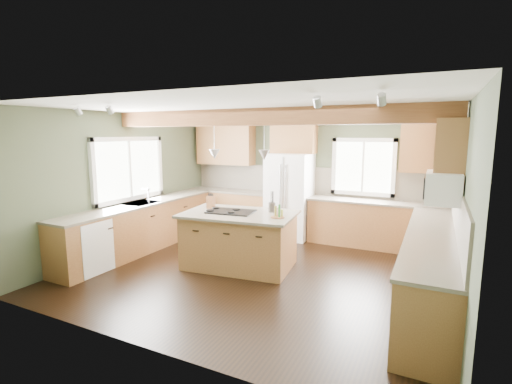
% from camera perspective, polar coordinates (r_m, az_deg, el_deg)
% --- Properties ---
extents(floor, '(5.60, 5.60, 0.00)m').
position_cam_1_polar(floor, '(6.17, 0.46, -12.06)').
color(floor, black).
rests_on(floor, ground).
extents(ceiling, '(5.60, 5.60, 0.00)m').
position_cam_1_polar(ceiling, '(5.77, 0.50, 12.79)').
color(ceiling, silver).
rests_on(ceiling, wall_back).
extents(wall_back, '(5.60, 0.00, 5.60)m').
position_cam_1_polar(wall_back, '(8.14, 8.13, 2.42)').
color(wall_back, '#47513A').
rests_on(wall_back, ground).
extents(wall_left, '(0.00, 5.00, 5.00)m').
position_cam_1_polar(wall_left, '(7.47, -19.27, 1.43)').
color(wall_left, '#47513A').
rests_on(wall_left, ground).
extents(wall_right, '(0.00, 5.00, 5.00)m').
position_cam_1_polar(wall_right, '(5.28, 29.05, -2.14)').
color(wall_right, '#47513A').
rests_on(wall_right, ground).
extents(ceiling_beam, '(5.55, 0.26, 0.26)m').
position_cam_1_polar(ceiling_beam, '(5.83, 0.80, 11.48)').
color(ceiling_beam, brown).
rests_on(ceiling_beam, ceiling).
extents(soffit_trim, '(5.55, 0.20, 0.10)m').
position_cam_1_polar(soffit_trim, '(8.00, 8.10, 11.21)').
color(soffit_trim, brown).
rests_on(soffit_trim, ceiling).
extents(backsplash_back, '(5.58, 0.03, 0.58)m').
position_cam_1_polar(backsplash_back, '(8.13, 8.08, 1.78)').
color(backsplash_back, brown).
rests_on(backsplash_back, wall_back).
extents(backsplash_right, '(0.03, 3.70, 0.58)m').
position_cam_1_polar(backsplash_right, '(5.35, 28.79, -2.98)').
color(backsplash_right, brown).
rests_on(backsplash_right, wall_right).
extents(base_cab_back_left, '(2.02, 0.60, 0.88)m').
position_cam_1_polar(base_cab_back_left, '(8.73, -3.88, -2.79)').
color(base_cab_back_left, brown).
rests_on(base_cab_back_left, floor).
extents(counter_back_left, '(2.06, 0.64, 0.04)m').
position_cam_1_polar(counter_back_left, '(8.64, -3.91, 0.19)').
color(counter_back_left, brown).
rests_on(counter_back_left, base_cab_back_left).
extents(base_cab_back_right, '(2.62, 0.60, 0.88)m').
position_cam_1_polar(base_cab_back_right, '(7.67, 17.95, -4.86)').
color(base_cab_back_right, brown).
rests_on(base_cab_back_right, floor).
extents(counter_back_right, '(2.66, 0.64, 0.04)m').
position_cam_1_polar(counter_back_right, '(7.58, 18.12, -1.48)').
color(counter_back_right, brown).
rests_on(counter_back_right, base_cab_back_right).
extents(base_cab_left, '(0.60, 3.70, 0.88)m').
position_cam_1_polar(base_cab_left, '(7.45, -17.03, -5.21)').
color(base_cab_left, brown).
rests_on(base_cab_left, floor).
extents(counter_left, '(0.64, 3.74, 0.04)m').
position_cam_1_polar(counter_left, '(7.36, -17.19, -1.73)').
color(counter_left, brown).
rests_on(counter_left, base_cab_left).
extents(base_cab_right, '(0.60, 3.70, 0.88)m').
position_cam_1_polar(base_cab_right, '(5.53, 25.19, -10.61)').
color(base_cab_right, brown).
rests_on(base_cab_right, floor).
extents(counter_right, '(0.64, 3.74, 0.04)m').
position_cam_1_polar(counter_right, '(5.40, 25.51, -6.00)').
color(counter_right, brown).
rests_on(counter_right, base_cab_right).
extents(upper_cab_back_left, '(1.40, 0.35, 0.90)m').
position_cam_1_polar(upper_cab_back_left, '(8.76, -4.71, 7.20)').
color(upper_cab_back_left, brown).
rests_on(upper_cab_back_left, wall_back).
extents(upper_cab_over_fridge, '(0.96, 0.35, 0.70)m').
position_cam_1_polar(upper_cab_over_fridge, '(8.02, 5.81, 8.46)').
color(upper_cab_over_fridge, brown).
rests_on(upper_cab_over_fridge, wall_back).
extents(upper_cab_right, '(0.35, 2.20, 0.90)m').
position_cam_1_polar(upper_cab_right, '(6.10, 27.48, 5.48)').
color(upper_cab_right, brown).
rests_on(upper_cab_right, wall_right).
extents(upper_cab_back_corner, '(0.90, 0.35, 0.90)m').
position_cam_1_polar(upper_cab_back_corner, '(7.53, 24.79, 6.13)').
color(upper_cab_back_corner, brown).
rests_on(upper_cab_back_corner, wall_back).
extents(window_left, '(0.04, 1.60, 1.05)m').
position_cam_1_polar(window_left, '(7.47, -18.99, 3.37)').
color(window_left, white).
rests_on(window_left, wall_left).
extents(window_back, '(1.10, 0.04, 1.00)m').
position_cam_1_polar(window_back, '(7.82, 16.18, 3.73)').
color(window_back, white).
rests_on(window_back, wall_back).
extents(sink, '(0.50, 0.65, 0.03)m').
position_cam_1_polar(sink, '(7.36, -17.19, -1.69)').
color(sink, '#262628').
rests_on(sink, counter_left).
extents(faucet, '(0.02, 0.02, 0.28)m').
position_cam_1_polar(faucet, '(7.21, -16.20, -0.69)').
color(faucet, '#B2B2B7').
rests_on(faucet, sink).
extents(dishwasher, '(0.60, 0.60, 0.84)m').
position_cam_1_polar(dishwasher, '(6.60, -24.73, -7.57)').
color(dishwasher, white).
rests_on(dishwasher, floor).
extents(oven, '(0.60, 0.72, 0.84)m').
position_cam_1_polar(oven, '(4.33, 24.66, -16.24)').
color(oven, white).
rests_on(oven, floor).
extents(microwave, '(0.40, 0.70, 0.38)m').
position_cam_1_polar(microwave, '(5.19, 26.86, 0.64)').
color(microwave, white).
rests_on(microwave, wall_right).
extents(pendant_left, '(0.18, 0.18, 0.16)m').
position_cam_1_polar(pendant_left, '(6.19, -6.40, 5.81)').
color(pendant_left, '#B2B2B7').
rests_on(pendant_left, ceiling).
extents(pendant_right, '(0.18, 0.18, 0.16)m').
position_cam_1_polar(pendant_right, '(5.87, 1.25, 5.70)').
color(pendant_right, '#B2B2B7').
rests_on(pendant_right, ceiling).
extents(refrigerator, '(0.90, 0.74, 1.80)m').
position_cam_1_polar(refrigerator, '(7.94, 5.15, -0.61)').
color(refrigerator, white).
rests_on(refrigerator, floor).
extents(island, '(1.84, 1.25, 0.88)m').
position_cam_1_polar(island, '(6.26, -2.58, -7.50)').
color(island, brown).
rests_on(island, floor).
extents(island_top, '(1.97, 1.38, 0.04)m').
position_cam_1_polar(island_top, '(6.15, -2.61, -3.39)').
color(island_top, brown).
rests_on(island_top, island).
extents(cooktop, '(0.80, 0.58, 0.02)m').
position_cam_1_polar(cooktop, '(6.20, -3.85, -3.02)').
color(cooktop, black).
rests_on(cooktop, island_top).
extents(knife_block, '(0.13, 0.10, 0.22)m').
position_cam_1_polar(knife_block, '(6.53, -6.96, -1.57)').
color(knife_block, brown).
rests_on(knife_block, island_top).
extents(utensil_crock, '(0.12, 0.12, 0.16)m').
position_cam_1_polar(utensil_crock, '(6.20, 2.46, -2.35)').
color(utensil_crock, '#3E3531').
rests_on(utensil_crock, island_top).
extents(bottle_tray, '(0.23, 0.23, 0.20)m').
position_cam_1_polar(bottle_tray, '(5.78, 3.34, -2.98)').
color(bottle_tray, brown).
rests_on(bottle_tray, island_top).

